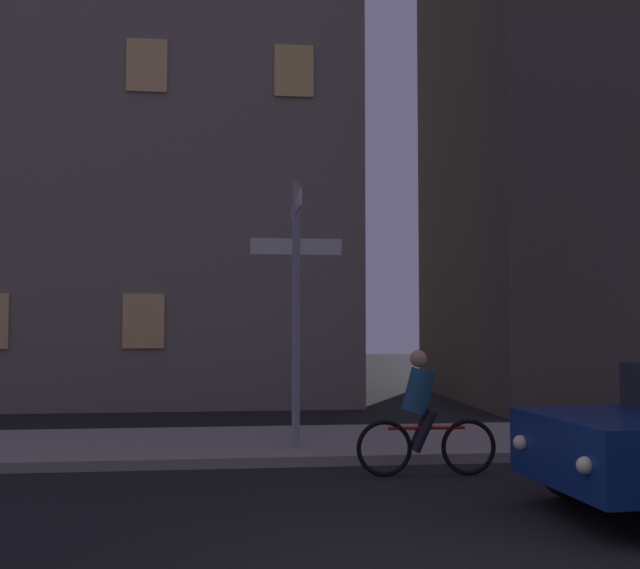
# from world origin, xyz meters

# --- Properties ---
(sidewalk_kerb) EXTENTS (40.00, 3.02, 0.14)m
(sidewalk_kerb) POSITION_xyz_m (0.00, 6.42, 0.07)
(sidewalk_kerb) COLOR gray
(sidewalk_kerb) RESTS_ON ground_plane
(signpost) EXTENTS (1.36, 1.66, 3.92)m
(signpost) POSITION_xyz_m (-0.49, 5.68, 2.47)
(signpost) COLOR gray
(signpost) RESTS_ON sidewalk_kerb
(cyclist) EXTENTS (1.82, 0.33, 1.61)m
(cyclist) POSITION_xyz_m (1.03, 4.19, 0.75)
(cyclist) COLOR black
(cyclist) RESTS_ON ground_plane
(building_left_block) EXTENTS (13.24, 7.19, 20.21)m
(building_left_block) POSITION_xyz_m (-5.10, 14.88, 10.10)
(building_left_block) COLOR slate
(building_left_block) RESTS_ON ground_plane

